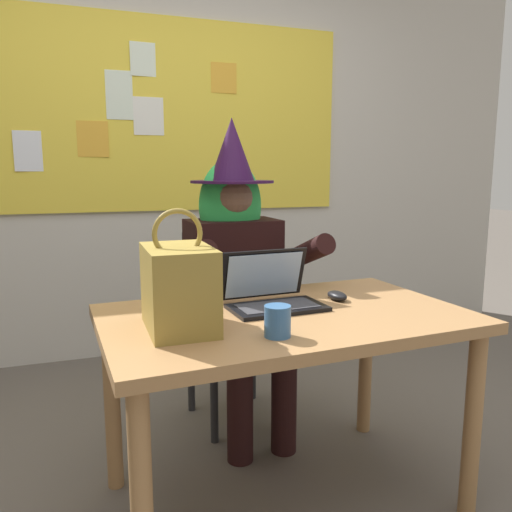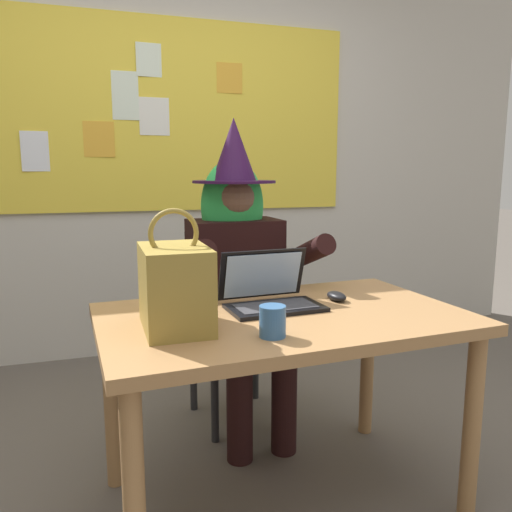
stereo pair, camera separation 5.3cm
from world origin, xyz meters
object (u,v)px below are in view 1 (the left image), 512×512
(computer_mouse, at_px, (337,296))
(handbag, at_px, (179,287))
(coffee_mug, at_px, (278,321))
(person_costumed, at_px, (237,260))
(chair_at_desk, at_px, (228,313))
(laptop, at_px, (272,294))
(desk_main, at_px, (285,338))

(computer_mouse, relative_size, handbag, 0.28)
(handbag, distance_m, coffee_mug, 0.32)
(person_costumed, height_order, handbag, person_costumed)
(chair_at_desk, bearing_deg, laptop, -6.65)
(desk_main, xyz_separation_m, person_costumed, (0.01, 0.62, 0.18))
(desk_main, bearing_deg, computer_mouse, 21.54)
(desk_main, bearing_deg, coffee_mug, -118.00)
(laptop, distance_m, computer_mouse, 0.27)
(desk_main, distance_m, person_costumed, 0.64)
(chair_at_desk, bearing_deg, computer_mouse, 16.44)
(laptop, bearing_deg, coffee_mug, -111.81)
(computer_mouse, height_order, coffee_mug, coffee_mug)
(desk_main, bearing_deg, chair_at_desk, 89.61)
(computer_mouse, bearing_deg, handbag, -169.53)
(desk_main, xyz_separation_m, handbag, (-0.38, -0.06, 0.23))
(chair_at_desk, distance_m, person_costumed, 0.31)
(person_costumed, xyz_separation_m, handbag, (-0.40, -0.67, 0.05))
(desk_main, xyz_separation_m, computer_mouse, (0.26, 0.10, 0.11))
(chair_at_desk, bearing_deg, coffee_mug, -12.37)
(desk_main, bearing_deg, laptop, 98.21)
(handbag, xyz_separation_m, coffee_mug, (0.26, -0.17, -0.09))
(desk_main, height_order, laptop, laptop)
(computer_mouse, xyz_separation_m, handbag, (-0.64, -0.16, 0.12))
(desk_main, distance_m, coffee_mug, 0.29)
(desk_main, height_order, person_costumed, person_costumed)
(desk_main, distance_m, chair_at_desk, 0.75)
(person_costumed, height_order, computer_mouse, person_costumed)
(person_costumed, bearing_deg, chair_at_desk, -177.70)
(person_costumed, xyz_separation_m, coffee_mug, (-0.14, -0.85, -0.03))
(person_costumed, height_order, laptop, person_costumed)
(computer_mouse, height_order, handbag, handbag)
(chair_at_desk, xyz_separation_m, coffee_mug, (-0.13, -0.97, 0.25))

